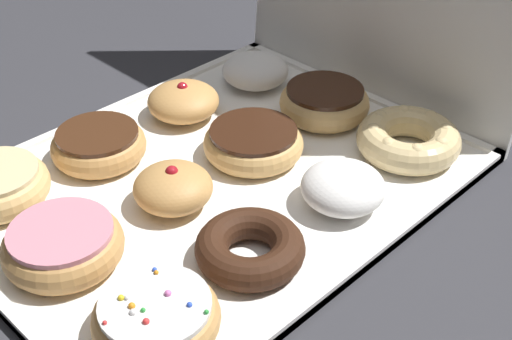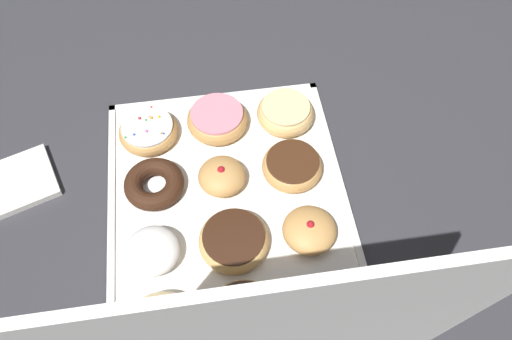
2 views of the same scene
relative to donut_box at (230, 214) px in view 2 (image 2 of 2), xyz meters
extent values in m
plane|color=#333338|center=(0.00, 0.00, -0.01)|extent=(3.00, 3.00, 0.00)
cube|color=white|center=(0.00, 0.00, 0.00)|extent=(0.42, 0.54, 0.01)
cube|color=white|center=(0.00, -0.27, 0.00)|extent=(0.42, 0.01, 0.01)
cube|color=white|center=(-0.20, 0.00, 0.00)|extent=(0.01, 0.54, 0.01)
cube|color=white|center=(0.20, 0.00, 0.00)|extent=(0.01, 0.54, 0.01)
torus|color=#E5B770|center=(-0.13, -0.19, 0.02)|extent=(0.11, 0.11, 0.04)
cylinder|color=beige|center=(-0.13, -0.19, 0.04)|extent=(0.09, 0.09, 0.01)
torus|color=tan|center=(0.00, -0.19, 0.02)|extent=(0.12, 0.12, 0.04)
cylinder|color=pink|center=(0.00, -0.19, 0.04)|extent=(0.10, 0.10, 0.01)
torus|color=tan|center=(0.13, -0.19, 0.02)|extent=(0.11, 0.11, 0.03)
cylinder|color=white|center=(0.13, -0.19, 0.04)|extent=(0.10, 0.10, 0.01)
sphere|color=yellow|center=(0.11, -0.20, 0.04)|extent=(0.01, 0.01, 0.01)
sphere|color=blue|center=(0.10, -0.16, 0.04)|extent=(0.00, 0.00, 0.00)
sphere|color=green|center=(0.13, -0.20, 0.04)|extent=(0.00, 0.00, 0.00)
sphere|color=blue|center=(0.16, -0.17, 0.04)|extent=(0.00, 0.00, 0.00)
sphere|color=red|center=(0.12, -0.23, 0.04)|extent=(0.00, 0.00, 0.00)
sphere|color=white|center=(0.11, -0.20, 0.04)|extent=(0.01, 0.01, 0.01)
sphere|color=white|center=(0.13, -0.21, 0.04)|extent=(0.01, 0.01, 0.01)
sphere|color=green|center=(0.17, -0.16, 0.04)|extent=(0.00, 0.00, 0.00)
sphere|color=orange|center=(0.12, -0.20, 0.04)|extent=(0.01, 0.01, 0.01)
sphere|color=red|center=(0.14, -0.21, 0.04)|extent=(0.01, 0.01, 0.01)
sphere|color=pink|center=(0.13, -0.17, 0.04)|extent=(0.01, 0.01, 0.01)
sphere|color=orange|center=(0.11, -0.16, 0.04)|extent=(0.00, 0.00, 0.00)
torus|color=tan|center=(-0.12, -0.07, 0.02)|extent=(0.11, 0.11, 0.03)
cylinder|color=#472816|center=(-0.12, -0.07, 0.04)|extent=(0.09, 0.09, 0.01)
ellipsoid|color=tan|center=(0.01, -0.06, 0.03)|extent=(0.08, 0.08, 0.04)
sphere|color=#B21923|center=(0.01, -0.06, 0.05)|extent=(0.01, 0.01, 0.01)
torus|color=#381E11|center=(0.13, -0.07, 0.02)|extent=(0.11, 0.11, 0.03)
ellipsoid|color=tan|center=(-0.13, 0.06, 0.03)|extent=(0.09, 0.09, 0.04)
sphere|color=#B21923|center=(-0.13, 0.06, 0.05)|extent=(0.01, 0.01, 0.01)
torus|color=tan|center=(0.00, 0.06, 0.02)|extent=(0.12, 0.12, 0.03)
cylinder|color=#381E11|center=(0.00, 0.06, 0.04)|extent=(0.10, 0.10, 0.01)
ellipsoid|color=white|center=(0.13, 0.06, 0.03)|extent=(0.09, 0.09, 0.04)
ellipsoid|color=white|center=(-0.12, 0.19, 0.03)|extent=(0.09, 0.09, 0.04)
torus|color=#E5B770|center=(0.00, 0.19, 0.02)|extent=(0.11, 0.11, 0.04)
cylinder|color=#381E11|center=(0.00, 0.19, 0.04)|extent=(0.10, 0.10, 0.01)
torus|color=#EACC8C|center=(0.12, 0.19, 0.02)|extent=(0.12, 0.12, 0.04)
sphere|color=#EACC8C|center=(0.17, 0.19, 0.03)|extent=(0.02, 0.02, 0.02)
sphere|color=#EACC8C|center=(0.08, 0.19, 0.03)|extent=(0.02, 0.02, 0.02)
sphere|color=#EACC8C|center=(0.09, 0.16, 0.03)|extent=(0.02, 0.02, 0.02)
sphere|color=#EACC8C|center=(0.12, 0.15, 0.03)|extent=(0.02, 0.02, 0.02)
sphere|color=#EACC8C|center=(0.15, 0.16, 0.03)|extent=(0.02, 0.02, 0.02)
cube|color=white|center=(0.37, -0.12, 0.00)|extent=(0.15, 0.15, 0.01)
camera|label=1|loc=(0.48, -0.42, 0.47)|focal=49.35mm
camera|label=2|loc=(0.02, 0.43, 0.79)|focal=35.86mm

